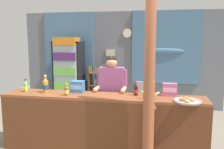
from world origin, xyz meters
TOP-DOWN VIEW (x-y plane):
  - ground_plane at (0.00, 1.27)m, footprint 8.26×8.26m
  - back_wall_curtained at (0.00, 3.22)m, footprint 5.41×0.22m
  - stall_counter at (0.13, 0.34)m, footprint 3.28×0.52m
  - timber_post at (0.90, 0.04)m, footprint 0.18×0.16m
  - drink_fridge at (-1.30, 2.70)m, footprint 0.71×0.62m
  - bottle_shelf_rack at (-0.56, 2.92)m, footprint 0.48×0.28m
  - plastic_lawn_chair at (0.77, 2.38)m, footprint 0.57×0.57m
  - shopkeeper at (0.21, 0.92)m, footprint 0.55×0.42m
  - soda_bottle_orange_soda at (-0.85, 0.47)m, footprint 0.09×0.09m
  - soda_bottle_iced_tea at (-0.42, 0.34)m, footprint 0.07×0.07m
  - soda_bottle_lime_soda at (-1.20, 0.46)m, footprint 0.06×0.06m
  - soda_bottle_cola at (0.67, 0.56)m, footprint 0.06×0.06m
  - snack_box_biscuit at (-0.31, 0.58)m, footprint 0.21×0.16m
  - snack_box_wafer at (1.20, 0.61)m, footprint 0.23×0.11m
  - pastry_tray at (1.43, 0.28)m, footprint 0.39×0.39m
  - banana_bunch at (0.88, 0.35)m, footprint 0.27×0.05m

SIDE VIEW (x-z plane):
  - ground_plane at x=0.00m, z-range 0.00..0.00m
  - plastic_lawn_chair at x=0.77m, z-range 0.06..0.92m
  - stall_counter at x=0.13m, z-range 0.11..1.05m
  - bottle_shelf_rack at x=-0.56m, z-range 0.02..1.14m
  - pastry_tray at x=1.43m, z-range 0.93..0.99m
  - shopkeeper at x=0.21m, z-range 0.20..1.72m
  - banana_bunch at x=0.88m, z-range 0.92..1.08m
  - soda_bottle_iced_tea at x=-0.42m, z-range 0.93..1.13m
  - drink_fridge at x=-1.30m, z-range 0.09..1.97m
  - soda_bottle_cola at x=0.67m, z-range 0.92..1.14m
  - soda_bottle_lime_soda at x=-1.20m, z-range 0.92..1.15m
  - snack_box_biscuit at x=-0.31m, z-range 0.94..1.14m
  - snack_box_wafer at x=1.20m, z-range 0.94..1.15m
  - soda_bottle_orange_soda at x=-0.85m, z-range 0.92..1.22m
  - timber_post at x=0.90m, z-range -0.05..2.49m
  - back_wall_curtained at x=0.00m, z-range 0.05..2.62m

